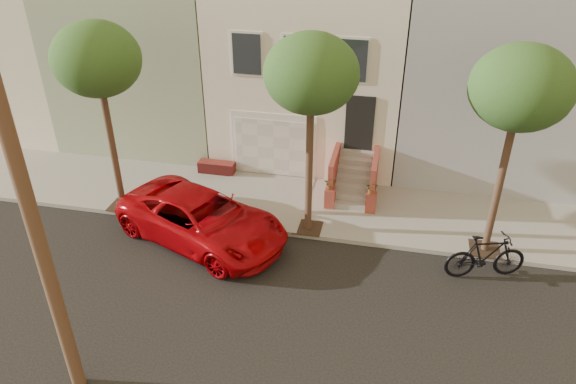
# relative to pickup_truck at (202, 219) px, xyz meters

# --- Properties ---
(ground) EXTENTS (90.00, 90.00, 0.00)m
(ground) POSITION_rel_pickup_truck_xyz_m (2.16, -2.78, -0.78)
(ground) COLOR black
(ground) RESTS_ON ground
(sidewalk) EXTENTS (40.00, 3.70, 0.15)m
(sidewalk) POSITION_rel_pickup_truck_xyz_m (2.16, 2.57, -0.71)
(sidewalk) COLOR gray
(sidewalk) RESTS_ON ground
(house_row) EXTENTS (33.10, 11.70, 7.00)m
(house_row) POSITION_rel_pickup_truck_xyz_m (2.16, 8.41, 2.86)
(house_row) COLOR beige
(house_row) RESTS_ON sidewalk
(tree_left) EXTENTS (2.70, 2.57, 6.30)m
(tree_left) POSITION_rel_pickup_truck_xyz_m (-3.34, 1.12, 4.47)
(tree_left) COLOR #2D2116
(tree_left) RESTS_ON sidewalk
(tree_mid) EXTENTS (2.70, 2.57, 6.30)m
(tree_mid) POSITION_rel_pickup_truck_xyz_m (3.16, 1.12, 4.47)
(tree_mid) COLOR #2D2116
(tree_mid) RESTS_ON sidewalk
(tree_right) EXTENTS (2.70, 2.57, 6.30)m
(tree_right) POSITION_rel_pickup_truck_xyz_m (8.66, 1.12, 4.47)
(tree_right) COLOR #2D2116
(tree_right) RESTS_ON sidewalk
(pickup_truck) EXTENTS (6.20, 4.54, 1.57)m
(pickup_truck) POSITION_rel_pickup_truck_xyz_m (0.00, 0.00, 0.00)
(pickup_truck) COLOR #AB040A
(pickup_truck) RESTS_ON ground
(motorcycle) EXTENTS (2.44, 1.31, 1.41)m
(motorcycle) POSITION_rel_pickup_truck_xyz_m (8.49, -0.04, -0.08)
(motorcycle) COLOR black
(motorcycle) RESTS_ON ground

